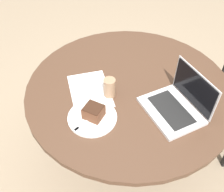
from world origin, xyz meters
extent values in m
plane|color=gray|center=(0.00, 0.00, 0.00)|extent=(12.00, 12.00, 0.00)
cylinder|color=#4C3323|center=(0.00, 0.00, 0.01)|extent=(0.43, 0.43, 0.02)
cylinder|color=#4C3323|center=(0.00, 0.00, 0.36)|extent=(0.12, 0.12, 0.67)
cylinder|color=#4C3323|center=(0.00, 0.00, 0.71)|extent=(1.17, 1.17, 0.03)
cube|color=black|center=(0.26, 0.68, 0.22)|extent=(0.05, 0.05, 0.45)
cube|color=white|center=(-0.13, -0.18, 0.72)|extent=(0.37, 0.34, 0.00)
cylinder|color=white|center=(0.03, -0.31, 0.73)|extent=(0.25, 0.25, 0.01)
cube|color=brown|center=(0.03, -0.30, 0.77)|extent=(0.11, 0.11, 0.06)
cube|color=#351E13|center=(0.03, -0.30, 0.80)|extent=(0.11, 0.10, 0.00)
cube|color=silver|center=(0.03, -0.34, 0.74)|extent=(0.02, 0.17, 0.00)
cube|color=silver|center=(0.03, -0.41, 0.74)|extent=(0.03, 0.03, 0.00)
cylinder|color=#997556|center=(-0.03, -0.13, 0.78)|extent=(0.06, 0.06, 0.11)
cube|color=silver|center=(0.28, 0.01, 0.73)|extent=(0.36, 0.32, 0.02)
cube|color=black|center=(0.28, 0.01, 0.74)|extent=(0.28, 0.21, 0.00)
cube|color=silver|center=(0.32, 0.12, 0.84)|extent=(0.29, 0.10, 0.20)
cube|color=black|center=(0.32, 0.12, 0.84)|extent=(0.27, 0.10, 0.18)
camera|label=1|loc=(0.69, -0.84, 1.74)|focal=42.00mm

